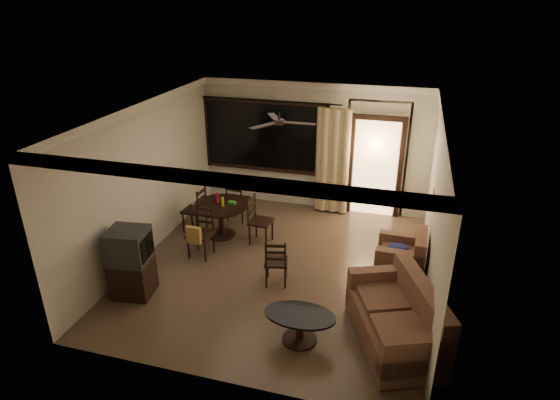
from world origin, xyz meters
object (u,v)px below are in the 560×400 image
(dining_chair_west, at_px, (195,218))
(armchair, at_px, (403,258))
(sofa, at_px, (399,320))
(tv_cabinet, at_px, (131,262))
(dining_table, at_px, (221,211))
(side_chair, at_px, (276,270))
(dining_chair_east, at_px, (260,229))
(coffee_table, at_px, (300,323))
(dining_chair_south, at_px, (201,241))
(dining_chair_north, at_px, (238,207))

(dining_chair_west, xyz_separation_m, armchair, (4.14, -0.56, 0.05))
(dining_chair_west, bearing_deg, sofa, 64.76)
(tv_cabinet, bearing_deg, dining_table, 67.25)
(dining_table, relative_size, side_chair, 1.25)
(dining_chair_east, relative_size, tv_cabinet, 0.82)
(dining_table, relative_size, sofa, 0.56)
(dining_table, relative_size, coffee_table, 1.08)
(dining_chair_west, relative_size, sofa, 0.49)
(dining_chair_south, bearing_deg, dining_chair_east, 45.70)
(dining_table, xyz_separation_m, sofa, (3.55, -2.26, -0.17))
(dining_chair_east, xyz_separation_m, coffee_table, (1.40, -2.53, 0.01))
(tv_cabinet, bearing_deg, dining_chair_north, 70.16)
(armchair, bearing_deg, dining_chair_north, 160.99)
(dining_chair_south, height_order, armchair, dining_chair_south)
(dining_chair_north, xyz_separation_m, tv_cabinet, (-0.66, -3.01, 0.30))
(dining_chair_north, distance_m, side_chair, 2.57)
(sofa, bearing_deg, coffee_table, 171.75)
(dining_chair_east, xyz_separation_m, dining_chair_south, (-0.89, -0.80, 0.02))
(dining_chair_north, relative_size, sofa, 0.49)
(dining_chair_west, bearing_deg, dining_chair_north, 142.14)
(dining_chair_west, bearing_deg, dining_table, 88.58)
(dining_chair_south, relative_size, dining_chair_north, 1.00)
(dining_chair_west, height_order, tv_cabinet, tv_cabinet)
(dining_chair_south, height_order, dining_chair_north, same)
(sofa, height_order, side_chair, sofa)
(dining_chair_south, bearing_deg, sofa, -17.31)
(coffee_table, bearing_deg, armchair, 57.85)
(dining_table, height_order, sofa, sofa)
(dining_chair_north, relative_size, side_chair, 1.10)
(dining_chair_north, height_order, armchair, dining_chair_north)
(tv_cabinet, xyz_separation_m, coffee_table, (2.84, -0.36, -0.29))
(dining_chair_west, distance_m, coffee_table, 3.87)
(dining_chair_west, height_order, armchair, dining_chair_west)
(dining_table, bearing_deg, sofa, -32.47)
(dining_chair_east, height_order, armchair, dining_chair_east)
(dining_chair_east, relative_size, sofa, 0.49)
(side_chair, bearing_deg, coffee_table, 106.56)
(dining_chair_west, bearing_deg, armchair, 86.17)
(dining_chair_east, relative_size, coffee_table, 0.94)
(dining_table, bearing_deg, tv_cabinet, -105.28)
(dining_chair_east, xyz_separation_m, dining_chair_north, (-0.78, 0.84, 0.00))
(tv_cabinet, relative_size, armchair, 1.41)
(dining_chair_west, relative_size, dining_chair_south, 1.00)
(dining_table, xyz_separation_m, coffee_table, (2.23, -2.59, -0.24))
(armchair, relative_size, side_chair, 0.94)
(armchair, bearing_deg, tv_cabinet, -156.14)
(dining_table, bearing_deg, dining_chair_east, -4.01)
(dining_chair_west, distance_m, armchair, 4.18)
(dining_chair_east, relative_size, side_chair, 1.10)
(armchair, relative_size, coffee_table, 0.81)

